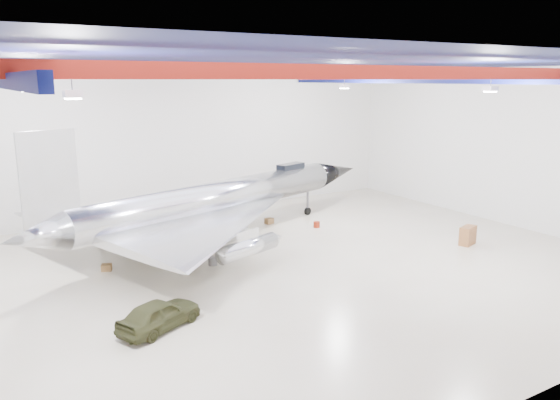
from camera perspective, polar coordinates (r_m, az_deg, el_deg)
floor at (r=29.73m, az=-2.12°, el=-7.48°), size 40.00×40.00×0.00m
wall_back at (r=42.00m, az=-12.14°, el=5.85°), size 40.00×0.00×40.00m
wall_right at (r=41.69m, az=22.78°, el=5.11°), size 0.00×30.00×30.00m
ceiling at (r=27.96m, az=-2.31°, el=14.22°), size 40.00×40.00×0.00m
ceiling_structure at (r=27.95m, az=-2.30°, el=12.84°), size 39.50×29.50×1.08m
jet_aircraft at (r=34.68m, az=-6.57°, el=-0.22°), size 27.88×20.67×7.83m
jeep at (r=23.59m, az=-12.51°, el=-11.59°), size 4.07×2.95×1.29m
desk at (r=36.22m, az=19.03°, el=-3.52°), size 1.42×1.02×1.18m
crate_ply at (r=31.22m, az=-17.67°, el=-6.73°), size 0.66×0.60×0.37m
toolbox_red at (r=36.57m, az=-11.58°, el=-3.64°), size 0.48×0.41×0.31m
engine_drum at (r=30.87m, az=-7.05°, el=-6.35°), size 0.55×0.55×0.46m
parts_bin at (r=39.28m, az=-1.14°, el=-2.19°), size 0.64×0.55×0.39m
crate_small at (r=35.71m, az=-18.06°, el=-4.41°), size 0.51×0.45×0.30m
tool_chest at (r=38.36m, az=3.85°, el=-2.57°), size 0.59×0.59×0.41m
oil_barrel at (r=34.33m, az=-11.07°, el=-4.58°), size 0.75×0.67×0.43m
spares_box at (r=37.81m, az=-5.58°, el=-2.85°), size 0.43×0.43×0.38m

